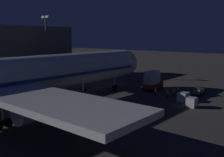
{
  "coord_description": "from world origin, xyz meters",
  "views": [
    {
      "loc": [
        -35.65,
        22.92,
        11.74
      ],
      "look_at": [
        -3.0,
        -16.13,
        3.5
      ],
      "focal_mm": 42.1,
      "sensor_mm": 36.0,
      "label": 1
    }
  ],
  "objects_px": {
    "catering_truck": "(153,81)",
    "ground_crew_by_belt_loader": "(174,92)",
    "ground_crew_under_port_wing": "(155,91)",
    "ground_crew_near_nose_gear": "(179,90)",
    "ground_crew_marshaller_fwd": "(167,93)",
    "traffic_cone_nose_starboard": "(122,84)",
    "apron_floodlight_mast": "(46,42)",
    "jet_bridge": "(67,63)",
    "traffic_cone_nose_port": "(137,87)",
    "baggage_container_near_belt": "(183,97)",
    "baggage_container_mid_row": "(192,102)",
    "baggage_tug_spare": "(198,92)"
  },
  "relations": [
    {
      "from": "jet_bridge",
      "to": "baggage_container_mid_row",
      "type": "bearing_deg",
      "value": -175.75
    },
    {
      "from": "baggage_container_mid_row",
      "to": "ground_crew_near_nose_gear",
      "type": "height_order",
      "value": "ground_crew_near_nose_gear"
    },
    {
      "from": "apron_floodlight_mast",
      "to": "ground_crew_under_port_wing",
      "type": "xyz_separation_m",
      "value": [
        -35.24,
        0.36,
        -9.07
      ]
    },
    {
      "from": "baggage_container_mid_row",
      "to": "traffic_cone_nose_starboard",
      "type": "xyz_separation_m",
      "value": [
        20.78,
        -7.89,
        -0.55
      ]
    },
    {
      "from": "catering_truck",
      "to": "jet_bridge",
      "type": "bearing_deg",
      "value": 31.92
    },
    {
      "from": "apron_floodlight_mast",
      "to": "ground_crew_by_belt_loader",
      "type": "xyz_separation_m",
      "value": [
        -38.11,
        -1.91,
        -9.12
      ]
    },
    {
      "from": "ground_crew_under_port_wing",
      "to": "traffic_cone_nose_port",
      "type": "bearing_deg",
      "value": -32.15
    },
    {
      "from": "ground_crew_by_belt_loader",
      "to": "traffic_cone_nose_port",
      "type": "height_order",
      "value": "ground_crew_by_belt_loader"
    },
    {
      "from": "baggage_container_mid_row",
      "to": "traffic_cone_nose_starboard",
      "type": "height_order",
      "value": "baggage_container_mid_row"
    },
    {
      "from": "jet_bridge",
      "to": "baggage_container_near_belt",
      "type": "xyz_separation_m",
      "value": [
        -26.08,
        -5.1,
        -4.94
      ]
    },
    {
      "from": "apron_floodlight_mast",
      "to": "ground_crew_marshaller_fwd",
      "type": "xyz_separation_m",
      "value": [
        -37.7,
        0.0,
        -9.11
      ]
    },
    {
      "from": "catering_truck",
      "to": "baggage_tug_spare",
      "type": "relative_size",
      "value": 2.29
    },
    {
      "from": "apron_floodlight_mast",
      "to": "baggage_tug_spare",
      "type": "bearing_deg",
      "value": -172.03
    },
    {
      "from": "baggage_tug_spare",
      "to": "baggage_container_near_belt",
      "type": "height_order",
      "value": "baggage_tug_spare"
    },
    {
      "from": "traffic_cone_nose_port",
      "to": "traffic_cone_nose_starboard",
      "type": "relative_size",
      "value": 1.0
    },
    {
      "from": "ground_crew_under_port_wing",
      "to": "baggage_container_near_belt",
      "type": "bearing_deg",
      "value": 178.09
    },
    {
      "from": "baggage_container_near_belt",
      "to": "ground_crew_marshaller_fwd",
      "type": "relative_size",
      "value": 1.09
    },
    {
      "from": "ground_crew_near_nose_gear",
      "to": "apron_floodlight_mast",
      "type": "bearing_deg",
      "value": 6.32
    },
    {
      "from": "ground_crew_marshaller_fwd",
      "to": "traffic_cone_nose_starboard",
      "type": "relative_size",
      "value": 3.11
    },
    {
      "from": "ground_crew_under_port_wing",
      "to": "ground_crew_near_nose_gear",
      "type": "bearing_deg",
      "value": -121.05
    },
    {
      "from": "apron_floodlight_mast",
      "to": "baggage_container_near_belt",
      "type": "xyz_separation_m",
      "value": [
        -41.19,
        0.55,
        -9.23
      ]
    },
    {
      "from": "ground_crew_marshaller_fwd",
      "to": "traffic_cone_nose_port",
      "type": "distance_m",
      "value": 10.94
    },
    {
      "from": "ground_crew_near_nose_gear",
      "to": "traffic_cone_nose_starboard",
      "type": "relative_size",
      "value": 3.12
    },
    {
      "from": "jet_bridge",
      "to": "traffic_cone_nose_port",
      "type": "bearing_deg",
      "value": -141.43
    },
    {
      "from": "baggage_container_mid_row",
      "to": "traffic_cone_nose_starboard",
      "type": "bearing_deg",
      "value": -20.78
    },
    {
      "from": "catering_truck",
      "to": "ground_crew_by_belt_loader",
      "type": "relative_size",
      "value": 3.22
    },
    {
      "from": "jet_bridge",
      "to": "baggage_tug_spare",
      "type": "height_order",
      "value": "jet_bridge"
    },
    {
      "from": "traffic_cone_nose_port",
      "to": "apron_floodlight_mast",
      "type": "bearing_deg",
      "value": 8.99
    },
    {
      "from": "ground_crew_by_belt_loader",
      "to": "baggage_container_near_belt",
      "type": "bearing_deg",
      "value": 141.32
    },
    {
      "from": "ground_crew_by_belt_loader",
      "to": "ground_crew_marshaller_fwd",
      "type": "distance_m",
      "value": 1.96
    },
    {
      "from": "apron_floodlight_mast",
      "to": "traffic_cone_nose_starboard",
      "type": "xyz_separation_m",
      "value": [
        -23.3,
        -4.38,
        -9.78
      ]
    },
    {
      "from": "baggage_tug_spare",
      "to": "traffic_cone_nose_port",
      "type": "height_order",
      "value": "baggage_tug_spare"
    },
    {
      "from": "apron_floodlight_mast",
      "to": "baggage_container_mid_row",
      "type": "xyz_separation_m",
      "value": [
        -44.08,
        3.5,
        -9.23
      ]
    },
    {
      "from": "jet_bridge",
      "to": "ground_crew_marshaller_fwd",
      "type": "bearing_deg",
      "value": -165.95
    },
    {
      "from": "catering_truck",
      "to": "baggage_container_near_belt",
      "type": "relative_size",
      "value": 2.92
    },
    {
      "from": "jet_bridge",
      "to": "baggage_container_near_belt",
      "type": "height_order",
      "value": "jet_bridge"
    },
    {
      "from": "catering_truck",
      "to": "ground_crew_near_nose_gear",
      "type": "distance_m",
      "value": 6.45
    },
    {
      "from": "ground_crew_by_belt_loader",
      "to": "ground_crew_marshaller_fwd",
      "type": "relative_size",
      "value": 0.99
    },
    {
      "from": "ground_crew_marshaller_fwd",
      "to": "traffic_cone_nose_starboard",
      "type": "height_order",
      "value": "ground_crew_marshaller_fwd"
    },
    {
      "from": "apron_floodlight_mast",
      "to": "catering_truck",
      "type": "relative_size",
      "value": 3.17
    },
    {
      "from": "jet_bridge",
      "to": "apron_floodlight_mast",
      "type": "bearing_deg",
      "value": -20.51
    },
    {
      "from": "ground_crew_under_port_wing",
      "to": "apron_floodlight_mast",
      "type": "bearing_deg",
      "value": -0.58
    },
    {
      "from": "jet_bridge",
      "to": "catering_truck",
      "type": "xyz_separation_m",
      "value": [
        -16.54,
        -10.3,
        -3.66
      ]
    },
    {
      "from": "jet_bridge",
      "to": "baggage_container_mid_row",
      "type": "height_order",
      "value": "jet_bridge"
    },
    {
      "from": "traffic_cone_nose_starboard",
      "to": "jet_bridge",
      "type": "bearing_deg",
      "value": 50.8
    },
    {
      "from": "ground_crew_by_belt_loader",
      "to": "ground_crew_under_port_wing",
      "type": "bearing_deg",
      "value": 38.28
    },
    {
      "from": "jet_bridge",
      "to": "ground_crew_under_port_wing",
      "type": "bearing_deg",
      "value": -165.26
    },
    {
      "from": "catering_truck",
      "to": "ground_crew_under_port_wing",
      "type": "xyz_separation_m",
      "value": [
        -3.59,
        5.01,
        -1.11
      ]
    },
    {
      "from": "baggage_container_near_belt",
      "to": "baggage_container_mid_row",
      "type": "distance_m",
      "value": 4.13
    },
    {
      "from": "jet_bridge",
      "to": "ground_crew_near_nose_gear",
      "type": "distance_m",
      "value": 25.37
    }
  ]
}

